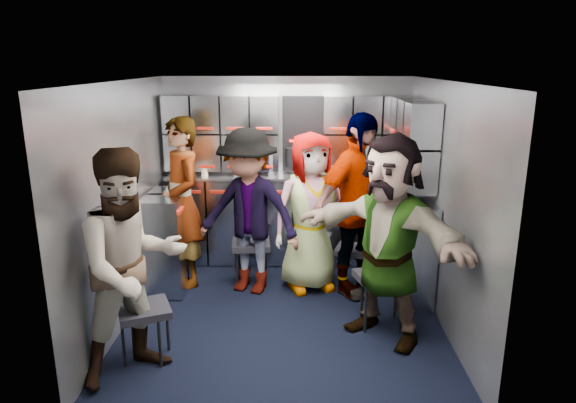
{
  "coord_description": "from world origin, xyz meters",
  "views": [
    {
      "loc": [
        0.13,
        -4.32,
        2.26
      ],
      "look_at": [
        0.03,
        0.35,
        0.98
      ],
      "focal_mm": 32.0,
      "sensor_mm": 36.0,
      "label": 1
    }
  ],
  "objects_px": {
    "jump_seat_near_left": "(144,313)",
    "attendant_arc_a": "(132,266)",
    "jump_seat_mid_left": "(251,246)",
    "attendant_arc_d": "(357,206)",
    "attendant_arc_b": "(249,212)",
    "jump_seat_center": "(310,242)",
    "attendant_standing": "(182,203)",
    "jump_seat_mid_right": "(353,252)",
    "jump_seat_near_right": "(382,280)",
    "attendant_arc_c": "(311,212)",
    "attendant_arc_e": "(388,239)"
  },
  "relations": [
    {
      "from": "jump_seat_near_left",
      "to": "attendant_arc_a",
      "type": "height_order",
      "value": "attendant_arc_a"
    },
    {
      "from": "jump_seat_mid_left",
      "to": "attendant_arc_d",
      "type": "xyz_separation_m",
      "value": [
        1.06,
        -0.21,
        0.5
      ]
    },
    {
      "from": "attendant_arc_b",
      "to": "attendant_arc_d",
      "type": "relative_size",
      "value": 0.91
    },
    {
      "from": "jump_seat_center",
      "to": "attendant_standing",
      "type": "distance_m",
      "value": 1.38
    },
    {
      "from": "jump_seat_mid_right",
      "to": "jump_seat_near_right",
      "type": "bearing_deg",
      "value": -79.54
    },
    {
      "from": "jump_seat_mid_left",
      "to": "attendant_arc_d",
      "type": "bearing_deg",
      "value": -11.11
    },
    {
      "from": "attendant_standing",
      "to": "attendant_arc_a",
      "type": "distance_m",
      "value": 1.62
    },
    {
      "from": "jump_seat_mid_left",
      "to": "jump_seat_center",
      "type": "xyz_separation_m",
      "value": [
        0.61,
        0.08,
        0.02
      ]
    },
    {
      "from": "attendant_arc_a",
      "to": "attendant_arc_d",
      "type": "height_order",
      "value": "attendant_arc_d"
    },
    {
      "from": "jump_seat_near_right",
      "to": "jump_seat_mid_right",
      "type": "bearing_deg",
      "value": 100.46
    },
    {
      "from": "attendant_arc_a",
      "to": "attendant_arc_c",
      "type": "xyz_separation_m",
      "value": [
        1.3,
        1.54,
        -0.05
      ]
    },
    {
      "from": "attendant_arc_a",
      "to": "attendant_arc_c",
      "type": "height_order",
      "value": "attendant_arc_a"
    },
    {
      "from": "attendant_arc_a",
      "to": "attendant_arc_c",
      "type": "distance_m",
      "value": 2.02
    },
    {
      "from": "jump_seat_center",
      "to": "jump_seat_near_right",
      "type": "relative_size",
      "value": 0.96
    },
    {
      "from": "attendant_arc_c",
      "to": "attendant_arc_e",
      "type": "distance_m",
      "value": 1.14
    },
    {
      "from": "jump_seat_mid_left",
      "to": "attendant_arc_e",
      "type": "bearing_deg",
      "value": -41.21
    },
    {
      "from": "jump_seat_center",
      "to": "attendant_arc_a",
      "type": "xyz_separation_m",
      "value": [
        -1.3,
        -1.72,
        0.42
      ]
    },
    {
      "from": "jump_seat_center",
      "to": "attendant_arc_d",
      "type": "distance_m",
      "value": 0.71
    },
    {
      "from": "jump_seat_mid_left",
      "to": "attendant_arc_c",
      "type": "xyz_separation_m",
      "value": [
        0.61,
        -0.1,
        0.4
      ]
    },
    {
      "from": "jump_seat_near_right",
      "to": "jump_seat_near_left",
      "type": "bearing_deg",
      "value": -163.49
    },
    {
      "from": "attendant_arc_e",
      "to": "jump_seat_mid_right",
      "type": "bearing_deg",
      "value": 141.56
    },
    {
      "from": "jump_seat_near_left",
      "to": "attendant_arc_e",
      "type": "relative_size",
      "value": 0.28
    },
    {
      "from": "jump_seat_center",
      "to": "jump_seat_mid_right",
      "type": "relative_size",
      "value": 1.14
    },
    {
      "from": "attendant_arc_c",
      "to": "attendant_arc_d",
      "type": "xyz_separation_m",
      "value": [
        0.45,
        -0.11,
        0.1
      ]
    },
    {
      "from": "attendant_arc_c",
      "to": "attendant_arc_e",
      "type": "xyz_separation_m",
      "value": [
        0.6,
        -0.97,
        0.06
      ]
    },
    {
      "from": "attendant_arc_a",
      "to": "jump_seat_mid_left",
      "type": "bearing_deg",
      "value": 26.39
    },
    {
      "from": "jump_seat_center",
      "to": "attendant_arc_c",
      "type": "relative_size",
      "value": 0.3
    },
    {
      "from": "jump_seat_near_left",
      "to": "attendant_arc_d",
      "type": "distance_m",
      "value": 2.21
    },
    {
      "from": "attendant_arc_d",
      "to": "attendant_arc_e",
      "type": "bearing_deg",
      "value": -117.68
    },
    {
      "from": "attendant_standing",
      "to": "attendant_arc_e",
      "type": "relative_size",
      "value": 1.01
    },
    {
      "from": "jump_seat_mid_left",
      "to": "attendant_standing",
      "type": "xyz_separation_m",
      "value": [
        -0.69,
        -0.01,
        0.47
      ]
    },
    {
      "from": "attendant_standing",
      "to": "attendant_arc_d",
      "type": "xyz_separation_m",
      "value": [
        1.75,
        -0.2,
        0.03
      ]
    },
    {
      "from": "jump_seat_near_left",
      "to": "jump_seat_mid_left",
      "type": "xyz_separation_m",
      "value": [
        0.69,
        1.45,
        0.01
      ]
    },
    {
      "from": "attendant_arc_c",
      "to": "attendant_arc_d",
      "type": "height_order",
      "value": "attendant_arc_d"
    },
    {
      "from": "attendant_arc_d",
      "to": "attendant_arc_b",
      "type": "bearing_deg",
      "value": 140.34
    },
    {
      "from": "jump_seat_mid_right",
      "to": "attendant_arc_d",
      "type": "height_order",
      "value": "attendant_arc_d"
    },
    {
      "from": "attendant_arc_d",
      "to": "attendant_arc_a",
      "type": "bearing_deg",
      "value": -179.02
    },
    {
      "from": "jump_seat_near_left",
      "to": "jump_seat_mid_left",
      "type": "distance_m",
      "value": 1.61
    },
    {
      "from": "attendant_standing",
      "to": "attendant_arc_a",
      "type": "bearing_deg",
      "value": -33.0
    },
    {
      "from": "jump_seat_center",
      "to": "attendant_arc_b",
      "type": "height_order",
      "value": "attendant_arc_b"
    },
    {
      "from": "jump_seat_near_left",
      "to": "jump_seat_near_right",
      "type": "distance_m",
      "value": 1.99
    },
    {
      "from": "attendant_arc_c",
      "to": "attendant_arc_e",
      "type": "height_order",
      "value": "attendant_arc_e"
    },
    {
      "from": "jump_seat_mid_left",
      "to": "jump_seat_mid_right",
      "type": "height_order",
      "value": "jump_seat_mid_left"
    },
    {
      "from": "jump_seat_near_right",
      "to": "attendant_standing",
      "type": "bearing_deg",
      "value": 155.36
    },
    {
      "from": "jump_seat_near_left",
      "to": "attendant_standing",
      "type": "xyz_separation_m",
      "value": [
        0.0,
        1.44,
        0.48
      ]
    },
    {
      "from": "jump_seat_mid_left",
      "to": "attendant_arc_a",
      "type": "distance_m",
      "value": 1.83
    },
    {
      "from": "attendant_arc_b",
      "to": "attendant_arc_d",
      "type": "distance_m",
      "value": 1.06
    },
    {
      "from": "jump_seat_near_right",
      "to": "attendant_arc_b",
      "type": "height_order",
      "value": "attendant_arc_b"
    },
    {
      "from": "attendant_arc_d",
      "to": "attendant_arc_e",
      "type": "xyz_separation_m",
      "value": [
        0.16,
        -0.86,
        -0.04
      ]
    },
    {
      "from": "attendant_standing",
      "to": "attendant_arc_c",
      "type": "xyz_separation_m",
      "value": [
        1.3,
        -0.09,
        -0.07
      ]
    }
  ]
}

